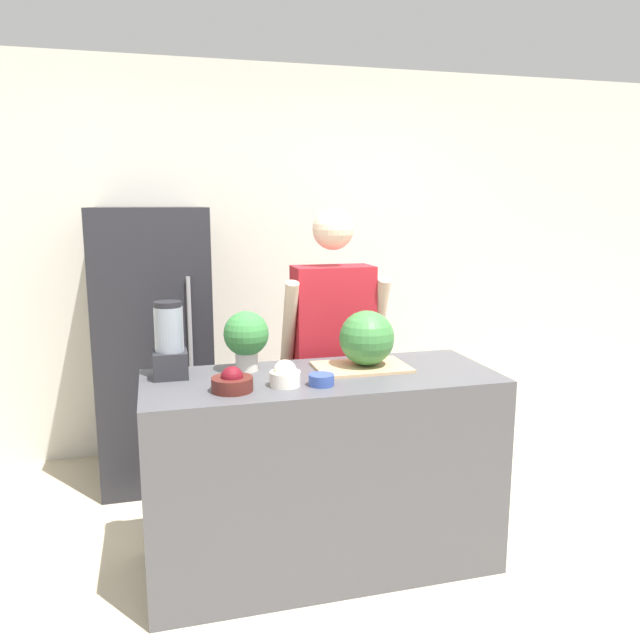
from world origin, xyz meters
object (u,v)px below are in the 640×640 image
object	(u,v)px
person	(333,360)
bowl_small_blue	(321,380)
bowl_cherries	(232,382)
potted_plant	(246,336)
watermelon	(367,338)
bowl_cream	(285,375)
refrigerator	(154,345)
blender	(169,343)

from	to	relation	value
person	bowl_small_blue	world-z (taller)	person
bowl_cherries	potted_plant	xyz separation A→B (m)	(0.11, 0.30, 0.13)
watermelon	bowl_cream	world-z (taller)	watermelon
refrigerator	person	distance (m)	1.18
watermelon	bowl_cream	xyz separation A→B (m)	(-0.43, -0.19, -0.10)
blender	potted_plant	xyz separation A→B (m)	(0.35, 0.02, 0.01)
watermelon	refrigerator	bearing A→B (deg)	130.01
bowl_cherries	bowl_small_blue	xyz separation A→B (m)	(0.38, -0.02, -0.01)
watermelon	bowl_cherries	bearing A→B (deg)	-162.56
refrigerator	potted_plant	bearing A→B (deg)	-68.59
refrigerator	potted_plant	size ratio (longest dim) A/B	5.94
refrigerator	bowl_small_blue	size ratio (longest dim) A/B	15.18
refrigerator	bowl_cherries	xyz separation A→B (m)	(0.31, -1.36, 0.13)
blender	watermelon	bearing A→B (deg)	-4.58
bowl_small_blue	blender	world-z (taller)	blender
person	blender	size ratio (longest dim) A/B	4.84
bowl_cherries	potted_plant	bearing A→B (deg)	70.79
refrigerator	bowl_cream	size ratio (longest dim) A/B	12.66
person	blender	xyz separation A→B (m)	(-0.86, -0.36, 0.23)
bowl_cream	blender	size ratio (longest dim) A/B	0.38
potted_plant	blender	bearing A→B (deg)	-176.06
bowl_cream	bowl_small_blue	world-z (taller)	bowl_cream
watermelon	bowl_small_blue	xyz separation A→B (m)	(-0.28, -0.22, -0.12)
person	potted_plant	distance (m)	0.66
watermelon	potted_plant	bearing A→B (deg)	170.19
refrigerator	person	size ratio (longest dim) A/B	1.00
blender	bowl_cherries	bearing A→B (deg)	-49.40
refrigerator	bowl_small_blue	distance (m)	1.55
refrigerator	bowl_cherries	distance (m)	1.40
watermelon	blender	size ratio (longest dim) A/B	0.76
refrigerator	blender	distance (m)	1.11
blender	person	bearing A→B (deg)	22.85
refrigerator	bowl_cream	world-z (taller)	refrigerator
bowl_cream	watermelon	bearing A→B (deg)	23.88
blender	bowl_cream	bearing A→B (deg)	-29.53
watermelon	bowl_cream	distance (m)	0.48
bowl_cherries	blender	xyz separation A→B (m)	(-0.24, 0.28, 0.12)
refrigerator	watermelon	xyz separation A→B (m)	(0.97, -1.16, 0.23)
refrigerator	watermelon	size ratio (longest dim) A/B	6.40
person	bowl_cream	distance (m)	0.75
person	bowl_small_blue	xyz separation A→B (m)	(-0.24, -0.66, 0.09)
bowl_cream	potted_plant	bearing A→B (deg)	112.80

